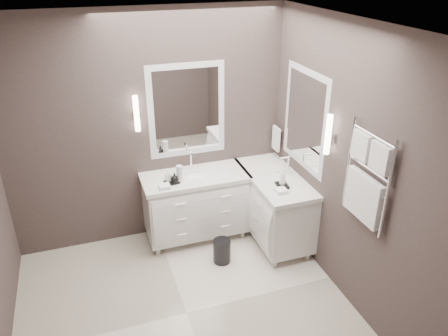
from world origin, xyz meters
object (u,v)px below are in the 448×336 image
object	(u,v)px
vanity_back	(196,202)
vanity_right	(274,203)
waste_bin	(222,251)
towel_ladder	(366,182)

from	to	relation	value
vanity_back	vanity_right	world-z (taller)	same
vanity_back	waste_bin	bearing A→B (deg)	-76.64
waste_bin	vanity_right	bearing A→B (deg)	18.70
towel_ladder	waste_bin	size ratio (longest dim) A/B	3.22
vanity_back	towel_ladder	xyz separation A→B (m)	(1.10, -1.63, 0.91)
vanity_back	vanity_right	xyz separation A→B (m)	(0.88, -0.33, 0.00)
towel_ladder	waste_bin	xyz separation A→B (m)	(-0.96, 1.05, -1.25)
vanity_right	towel_ladder	size ratio (longest dim) A/B	1.38
vanity_back	vanity_right	size ratio (longest dim) A/B	1.00
vanity_right	towel_ladder	world-z (taller)	towel_ladder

